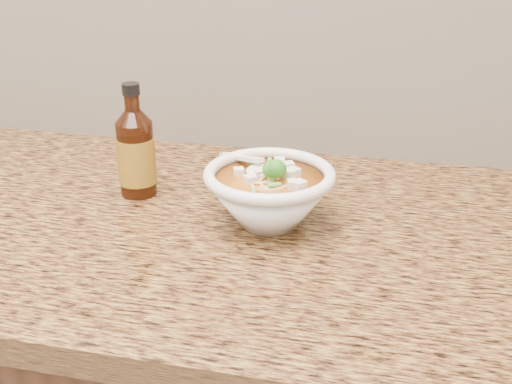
# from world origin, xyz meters

# --- Properties ---
(counter_slab) EXTENTS (4.00, 0.68, 0.04)m
(counter_slab) POSITION_xyz_m (0.00, 1.68, 0.88)
(counter_slab) COLOR olive
(counter_slab) RESTS_ON cabinet
(soup_bowl) EXTENTS (0.19, 0.19, 0.11)m
(soup_bowl) POSITION_xyz_m (0.26, 1.67, 0.95)
(soup_bowl) COLOR white
(soup_bowl) RESTS_ON counter_slab
(hot_sauce_bottle) EXTENTS (0.07, 0.07, 0.19)m
(hot_sauce_bottle) POSITION_xyz_m (0.03, 1.73, 0.97)
(hot_sauce_bottle) COLOR #3D1708
(hot_sauce_bottle) RESTS_ON counter_slab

